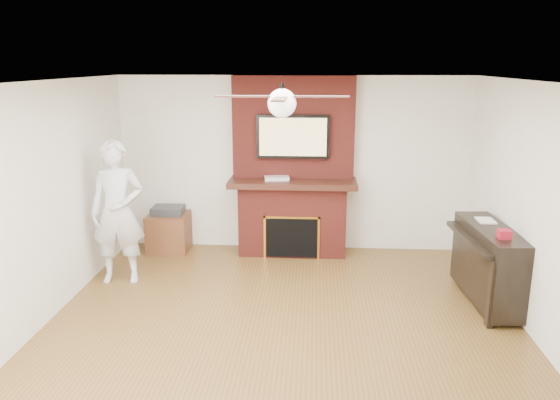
# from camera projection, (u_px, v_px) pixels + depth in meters

# --- Properties ---
(room_shell) EXTENTS (5.36, 5.86, 2.86)m
(room_shell) POSITION_uv_depth(u_px,v_px,m) (282.00, 217.00, 5.18)
(room_shell) COLOR brown
(room_shell) RESTS_ON ground
(fireplace) EXTENTS (1.78, 0.64, 2.50)m
(fireplace) POSITION_uv_depth(u_px,v_px,m) (293.00, 185.00, 7.71)
(fireplace) COLOR maroon
(fireplace) RESTS_ON ground
(tv) EXTENTS (1.00, 0.08, 0.60)m
(tv) POSITION_uv_depth(u_px,v_px,m) (293.00, 137.00, 7.50)
(tv) COLOR black
(tv) RESTS_ON fireplace
(ceiling_fan) EXTENTS (1.21, 1.21, 0.31)m
(ceiling_fan) POSITION_uv_depth(u_px,v_px,m) (282.00, 102.00, 4.92)
(ceiling_fan) COLOR black
(ceiling_fan) RESTS_ON room_shell
(person) EXTENTS (0.71, 0.52, 1.79)m
(person) POSITION_uv_depth(u_px,v_px,m) (118.00, 212.00, 6.68)
(person) COLOR silver
(person) RESTS_ON ground
(side_table) EXTENTS (0.58, 0.58, 0.66)m
(side_table) POSITION_uv_depth(u_px,v_px,m) (169.00, 230.00, 7.93)
(side_table) COLOR #592F19
(side_table) RESTS_ON ground
(piano) EXTENTS (0.60, 1.39, 0.98)m
(piano) POSITION_uv_depth(u_px,v_px,m) (488.00, 263.00, 6.15)
(piano) COLOR black
(piano) RESTS_ON ground
(cable_box) EXTENTS (0.36, 0.24, 0.05)m
(cable_box) POSITION_uv_depth(u_px,v_px,m) (277.00, 178.00, 7.60)
(cable_box) COLOR silver
(cable_box) RESTS_ON fireplace
(candle_orange) EXTENTS (0.07, 0.07, 0.13)m
(candle_orange) POSITION_uv_depth(u_px,v_px,m) (286.00, 250.00, 7.78)
(candle_orange) COLOR orange
(candle_orange) RESTS_ON ground
(candle_green) EXTENTS (0.08, 0.08, 0.10)m
(candle_green) POSITION_uv_depth(u_px,v_px,m) (290.00, 253.00, 7.73)
(candle_green) COLOR #3A7C31
(candle_green) RESTS_ON ground
(candle_cream) EXTENTS (0.08, 0.08, 0.11)m
(candle_cream) POSITION_uv_depth(u_px,v_px,m) (305.00, 253.00, 7.71)
(candle_cream) COLOR beige
(candle_cream) RESTS_ON ground
(candle_blue) EXTENTS (0.07, 0.07, 0.08)m
(candle_blue) POSITION_uv_depth(u_px,v_px,m) (311.00, 254.00, 7.74)
(candle_blue) COLOR #3751A6
(candle_blue) RESTS_ON ground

